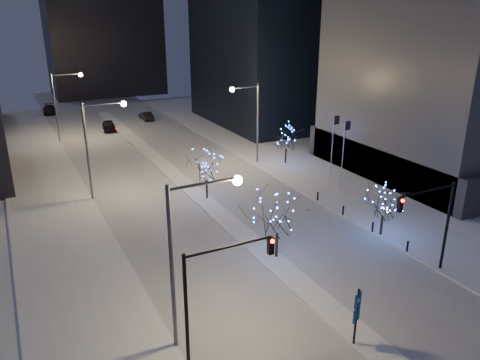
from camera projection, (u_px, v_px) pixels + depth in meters
ground at (336, 316)px, 29.70m from camera, size 160.00×160.00×0.00m
road at (162, 164)px, 58.94m from camera, size 20.00×130.00×0.02m
median at (175, 175)px, 54.74m from camera, size 2.00×80.00×0.15m
east_sidewalk at (331, 181)px, 52.83m from camera, size 10.00×90.00×0.15m
west_sidewalk at (61, 234)px, 40.37m from camera, size 8.00×90.00×0.15m
plinth at (464, 148)px, 58.66m from camera, size 30.00×24.00×4.00m
street_lamp_w_near at (189, 242)px, 25.31m from camera, size 4.40×0.56×10.00m
street_lamp_w_mid at (97, 137)px, 46.20m from camera, size 4.40×0.56×10.00m
street_lamp_w_far at (62, 97)px, 67.09m from camera, size 4.40×0.56×10.00m
street_lamp_east at (251, 114)px, 56.89m from camera, size 3.90×0.56×10.00m
traffic_signal_west at (213, 285)px, 24.44m from camera, size 5.26×0.43×7.00m
traffic_signal_east at (434, 216)px, 32.74m from camera, size 5.26×0.43×7.00m
flagpoles at (338, 149)px, 48.21m from camera, size 1.35×2.60×8.00m
bollards at (357, 218)px, 42.23m from camera, size 0.16×12.16×0.90m
car_near at (109, 126)px, 75.12m from camera, size 2.46×4.93×1.61m
car_mid at (146, 116)px, 82.56m from camera, size 1.65×4.44×1.45m
car_far at (49, 110)px, 87.41m from camera, size 2.61×5.51×1.55m
holiday_tree_median_near at (278, 215)px, 35.43m from camera, size 4.66×4.66×5.38m
holiday_tree_median_far at (206, 166)px, 46.85m from camera, size 4.62×4.62×5.30m
holiday_tree_plaza_near at (384, 203)px, 39.24m from camera, size 4.33×4.33×4.45m
holiday_tree_plaza_far at (286, 138)px, 57.85m from camera, size 3.83×3.83×4.99m
wayfinding_sign at (357, 312)px, 26.32m from camera, size 0.66×0.34×3.80m
construction_sign at (387, 212)px, 42.32m from camera, size 0.97×0.30×1.64m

